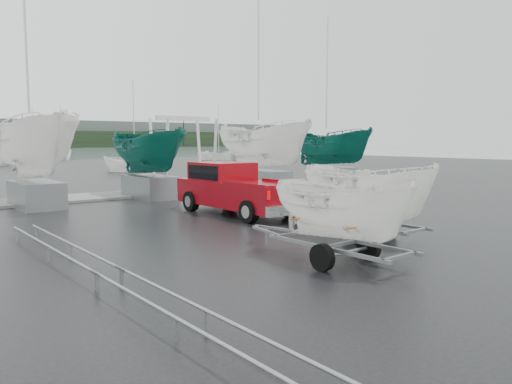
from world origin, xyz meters
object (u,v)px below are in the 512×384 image
object	(u,v)px
pickup_truck	(233,187)
trailer_hitched	(367,144)
boat_hoist	(184,143)
trailer_parked	(341,159)

from	to	relation	value
pickup_truck	trailer_hitched	bearing A→B (deg)	-90.00
pickup_truck	trailer_hitched	world-z (taller)	trailer_hitched
pickup_truck	boat_hoist	xyz separation A→B (m)	(2.78, 8.46, 1.65)
boat_hoist	pickup_truck	bearing A→B (deg)	-108.18
trailer_parked	boat_hoist	xyz separation A→B (m)	(5.48, 16.40, 0.27)
trailer_hitched	pickup_truck	bearing A→B (deg)	90.00
trailer_hitched	trailer_parked	bearing A→B (deg)	-151.80
trailer_parked	boat_hoist	size ratio (longest dim) A/B	1.07
trailer_hitched	trailer_parked	size ratio (longest dim) A/B	1.14
trailer_hitched	trailer_parked	world-z (taller)	trailer_hitched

